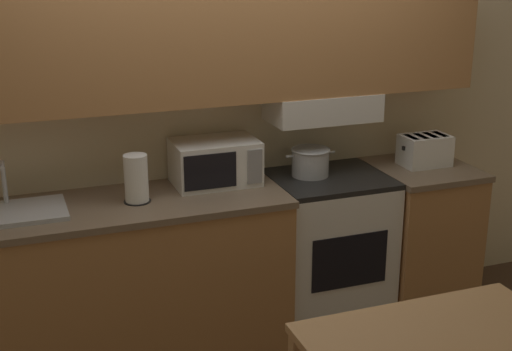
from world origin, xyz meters
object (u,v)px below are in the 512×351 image
microwave (215,162)px  cooking_pot (310,161)px  paper_towel_roll (136,179)px  stove_range (327,250)px  toaster (425,150)px  sink_basin (8,213)px

microwave → cooking_pot: bearing=-5.6°
paper_towel_roll → stove_range: bearing=1.8°
stove_range → cooking_pot: 0.56m
cooking_pot → paper_towel_roll: size_ratio=1.20×
stove_range → paper_towel_roll: size_ratio=3.66×
cooking_pot → paper_towel_roll: paper_towel_roll is taller
cooking_pot → toaster: bearing=-4.0°
paper_towel_roll → toaster: bearing=1.4°
microwave → sink_basin: size_ratio=0.83×
sink_basin → stove_range: bearing=0.6°
stove_range → toaster: 0.85m
toaster → stove_range: bearing=-179.4°
cooking_pot → sink_basin: bearing=-177.4°
toaster → cooking_pot: bearing=176.0°
microwave → toaster: microwave is taller
stove_range → cooking_pot: size_ratio=3.05×
toaster → sink_basin: 2.41m
cooking_pot → microwave: microwave is taller
microwave → paper_towel_roll: (-0.47, -0.15, 0.00)m
cooking_pot → sink_basin: (-1.68, -0.08, -0.07)m
cooking_pot → sink_basin: size_ratio=0.54×
stove_range → sink_basin: bearing=-179.4°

